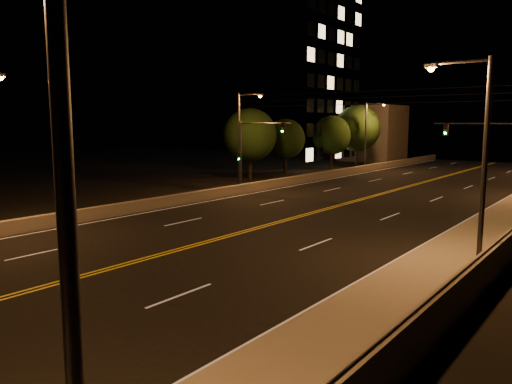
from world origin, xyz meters
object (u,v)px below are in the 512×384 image
Objects in this scene: streetlight_1 at (477,149)px; tree_3 at (357,129)px; tree_0 at (250,135)px; tree_2 at (332,135)px; streetlight_0 at (50,216)px; tree_1 at (285,139)px; streetlight_6 at (368,131)px; traffic_signal_right at (500,157)px; traffic_signal_left at (250,148)px; building_tower at (259,77)px; streetlight_5 at (242,135)px.

streetlight_1 is 1.03× the size of tree_3.
tree_0 is 16.70m from tree_2.
streetlight_0 reaches higher than tree_0.
streetlight_6 is at bearing 55.11° from tree_1.
traffic_signal_right is at bearing -31.45° from tree_1.
traffic_signal_left is at bearing -87.43° from streetlight_6.
tree_1 is at bearing -101.28° from tree_2.
traffic_signal_right is 18.76m from traffic_signal_left.
streetlight_6 is 1.23× the size of tree_2.
streetlight_0 is 1.00× the size of streetlight_6.
tree_3 is at bearing 97.97° from traffic_signal_left.
tree_2 is (-4.58, -0.78, -0.59)m from streetlight_6.
streetlight_0 reaches higher than tree_3.
tree_0 is (-26.03, 19.25, -0.25)m from streetlight_1.
tree_3 is (-2.73, 2.62, 0.25)m from streetlight_6.
tree_2 is at bearing -4.75° from building_tower.
tree_1 reaches higher than traffic_signal_right.
streetlight_0 is 61.73m from tree_3.
streetlight_5 is at bearing 150.28° from streetlight_1.
building_tower is at bearing 125.53° from traffic_signal_left.
streetlight_1 is 1.00× the size of streetlight_6.
traffic_signal_left is at bearing 180.00° from traffic_signal_right.
tree_1 is at bearing 100.25° from tree_0.
streetlight_1 is 1.31× the size of tree_1.
streetlight_5 is 8.43m from tree_0.
streetlight_5 is 1.03× the size of tree_3.
tree_3 is (-24.12, 39.35, 0.25)m from streetlight_1.
streetlight_5 reaches higher than tree_2.
streetlight_5 is 19.91m from traffic_signal_right.
streetlight_0 is 0.32× the size of building_tower.
tree_2 is (0.06, 16.70, -0.34)m from tree_0.
streetlight_0 is 58.27m from streetlight_6.
streetlight_1 is at bearing -30.41° from traffic_signal_left.
traffic_signal_right is (-1.51, 11.90, -1.04)m from streetlight_1.
traffic_signal_right is 0.82× the size of tree_0.
streetlight_1 reaches higher than tree_2.
streetlight_1 is 39.21m from tree_1.
tree_2 is at bearing 78.72° from tree_1.
building_tower reaches higher than streetlight_1.
tree_0 is at bearing 123.40° from streetlight_5.
streetlight_0 is 45.01m from tree_0.
tree_0 is at bearing -90.21° from tree_2.
streetlight_5 is 1.23× the size of tree_2.
streetlight_5 reaches higher than tree_1.
tree_0 reaches higher than traffic_signal_left.
streetlight_1 is 46.15m from tree_3.
streetlight_6 is 18.08m from tree_0.
traffic_signal_right is 34.30m from tree_2.
streetlight_5 is 1.00× the size of streetlight_6.
tree_3 is at bearing 84.58° from tree_0.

